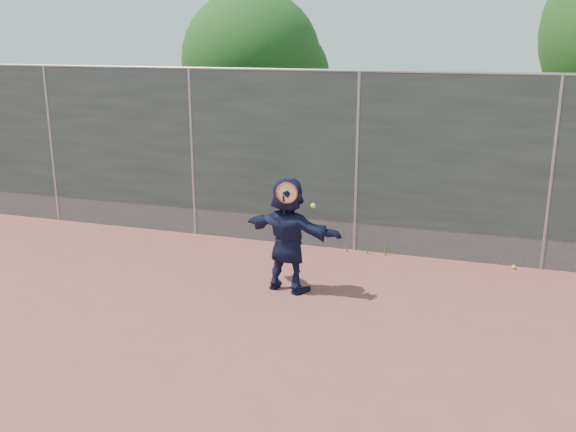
% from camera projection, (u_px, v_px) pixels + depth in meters
% --- Properties ---
extents(ground, '(80.00, 80.00, 0.00)m').
position_uv_depth(ground, '(293.00, 338.00, 7.80)').
color(ground, '#9E4C42').
rests_on(ground, ground).
extents(player, '(1.61, 0.85, 1.66)m').
position_uv_depth(player, '(288.00, 235.00, 9.06)').
color(player, '#141937').
rests_on(player, ground).
extents(ball_ground, '(0.07, 0.07, 0.07)m').
position_uv_depth(ball_ground, '(514.00, 267.00, 10.08)').
color(ball_ground, yellow).
rests_on(ball_ground, ground).
extents(fence, '(20.00, 0.06, 3.03)m').
position_uv_depth(fence, '(357.00, 159.00, 10.57)').
color(fence, '#38423D').
rests_on(fence, ground).
extents(swing_action, '(0.56, 0.14, 0.51)m').
position_uv_depth(swing_action, '(289.00, 196.00, 8.69)').
color(swing_action, '#E34115').
rests_on(swing_action, ground).
extents(tree_left, '(3.15, 3.00, 4.53)m').
position_uv_depth(tree_left, '(259.00, 64.00, 13.84)').
color(tree_left, '#382314').
rests_on(tree_left, ground).
extents(weed_clump, '(0.68, 0.07, 0.30)m').
position_uv_depth(weed_clump, '(370.00, 246.00, 10.77)').
color(weed_clump, '#387226').
rests_on(weed_clump, ground).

